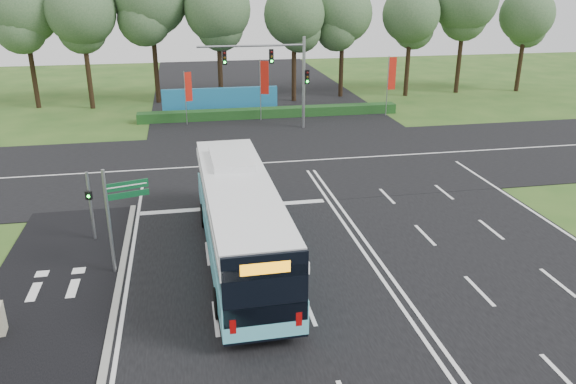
# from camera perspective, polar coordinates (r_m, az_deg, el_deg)

# --- Properties ---
(ground) EXTENTS (120.00, 120.00, 0.00)m
(ground) POSITION_cam_1_polar(r_m,az_deg,el_deg) (25.47, 6.91, -5.04)
(ground) COLOR #284F1A
(ground) RESTS_ON ground
(road_main) EXTENTS (20.00, 120.00, 0.04)m
(road_main) POSITION_cam_1_polar(r_m,az_deg,el_deg) (25.46, 6.91, -5.00)
(road_main) COLOR black
(road_main) RESTS_ON ground
(road_cross) EXTENTS (120.00, 14.00, 0.05)m
(road_cross) POSITION_cam_1_polar(r_m,az_deg,el_deg) (36.26, 1.30, 3.15)
(road_cross) COLOR black
(road_cross) RESTS_ON ground
(bike_path) EXTENTS (5.00, 18.00, 0.06)m
(bike_path) POSITION_cam_1_polar(r_m,az_deg,el_deg) (22.41, -23.18, -10.52)
(bike_path) COLOR black
(bike_path) RESTS_ON ground
(kerb_strip) EXTENTS (0.25, 18.00, 0.12)m
(kerb_strip) POSITION_cam_1_polar(r_m,az_deg,el_deg) (21.95, -17.00, -10.25)
(kerb_strip) COLOR gray
(kerb_strip) RESTS_ON ground
(city_bus) EXTENTS (3.00, 13.07, 3.74)m
(city_bus) POSITION_cam_1_polar(r_m,az_deg,el_deg) (23.04, -4.93, -2.70)
(city_bus) COLOR #5EC8DA
(city_bus) RESTS_ON ground
(pedestrian_signal) EXTENTS (0.30, 0.41, 3.24)m
(pedestrian_signal) POSITION_cam_1_polar(r_m,az_deg,el_deg) (26.20, -19.43, -1.16)
(pedestrian_signal) COLOR gray
(pedestrian_signal) RESTS_ON ground
(street_sign) EXTENTS (1.65, 0.54, 4.37)m
(street_sign) POSITION_cam_1_polar(r_m,az_deg,el_deg) (22.72, -16.99, -1.62)
(street_sign) COLOR gray
(street_sign) RESTS_ON ground
(banner_flag_left) EXTENTS (0.59, 0.29, 4.29)m
(banner_flag_left) POSITION_cam_1_polar(r_m,az_deg,el_deg) (45.73, -10.16, 10.17)
(banner_flag_left) COLOR gray
(banner_flag_left) RESTS_ON ground
(banner_flag_mid) EXTENTS (0.70, 0.30, 5.00)m
(banner_flag_mid) POSITION_cam_1_polar(r_m,az_deg,el_deg) (46.33, -2.52, 11.15)
(banner_flag_mid) COLOR gray
(banner_flag_mid) RESTS_ON ground
(banner_flag_right) EXTENTS (0.74, 0.13, 5.04)m
(banner_flag_right) POSITION_cam_1_polar(r_m,az_deg,el_deg) (48.89, 10.40, 11.39)
(banner_flag_right) COLOR gray
(banner_flag_right) RESTS_ON ground
(traffic_light_gantry) EXTENTS (8.41, 0.28, 7.00)m
(traffic_light_gantry) POSITION_cam_1_polar(r_m,az_deg,el_deg) (43.39, -0.75, 12.41)
(traffic_light_gantry) COLOR gray
(traffic_light_gantry) RESTS_ON ground
(hedge) EXTENTS (22.00, 1.20, 0.80)m
(hedge) POSITION_cam_1_polar(r_m,az_deg,el_deg) (48.03, -1.81, 8.06)
(hedge) COLOR #183D16
(hedge) RESTS_ON ground
(blue_hoarding) EXTENTS (10.00, 0.30, 2.20)m
(blue_hoarding) POSITION_cam_1_polar(r_m,az_deg,el_deg) (49.88, -6.88, 9.22)
(blue_hoarding) COLOR #1D6D9D
(blue_hoarding) RESTS_ON ground
(eucalyptus_row) EXTENTS (53.10, 7.74, 12.63)m
(eucalyptus_row) POSITION_cam_1_polar(r_m,az_deg,el_deg) (54.18, -1.44, 18.13)
(eucalyptus_row) COLOR black
(eucalyptus_row) RESTS_ON ground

